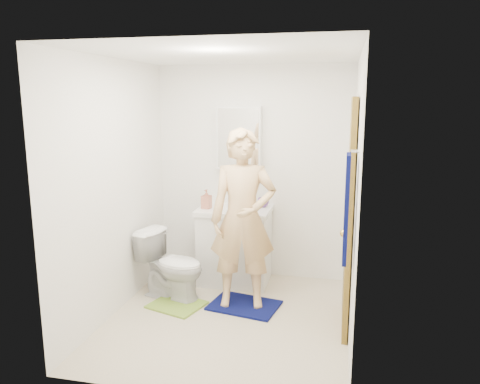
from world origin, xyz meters
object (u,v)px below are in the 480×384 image
medicine_cabinet (239,138)px  toothbrush_cup (263,202)px  vanity_cabinet (235,247)px  man (243,219)px  toilet (172,265)px  soap_dispenser (206,199)px  towel (346,209)px

medicine_cabinet → toothbrush_cup: size_ratio=5.50×
vanity_cabinet → man: man is taller
medicine_cabinet → toilet: 1.57m
toothbrush_cup → man: (-0.07, -0.73, -0.01)m
medicine_cabinet → soap_dispenser: 0.77m
vanity_cabinet → soap_dispenser: size_ratio=3.78×
toilet → medicine_cabinet: bearing=-17.9°
soap_dispenser → toothbrush_cup: size_ratio=1.66×
towel → toothbrush_cup: 1.87m
toilet → toothbrush_cup: size_ratio=5.54×
soap_dispenser → toothbrush_cup: (0.60, 0.20, -0.06)m
vanity_cabinet → man: bearing=-69.8°
towel → soap_dispenser: size_ratio=3.78×
toilet → soap_dispenser: bearing=-9.4°
medicine_cabinet → soap_dispenser: (-0.30, -0.30, -0.64)m
vanity_cabinet → medicine_cabinet: (0.00, 0.22, 1.20)m
towel → toothbrush_cup: size_ratio=6.28×
toothbrush_cup → toilet: bearing=-140.0°
vanity_cabinet → medicine_cabinet: 1.22m
toilet → toothbrush_cup: (0.83, 0.69, 0.55)m
medicine_cabinet → towel: 2.11m
towel → toilet: size_ratio=1.13×
man → towel: bearing=-52.9°
man → vanity_cabinet: bearing=99.8°
towel → man: man is taller
towel → man: bearing=137.5°
soap_dispenser → toothbrush_cup: bearing=18.7°
medicine_cabinet → soap_dispenser: medicine_cabinet is taller
vanity_cabinet → towel: 2.08m
medicine_cabinet → toothbrush_cup: 0.77m
toilet → man: size_ratio=0.40×
medicine_cabinet → vanity_cabinet: bearing=-90.0°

